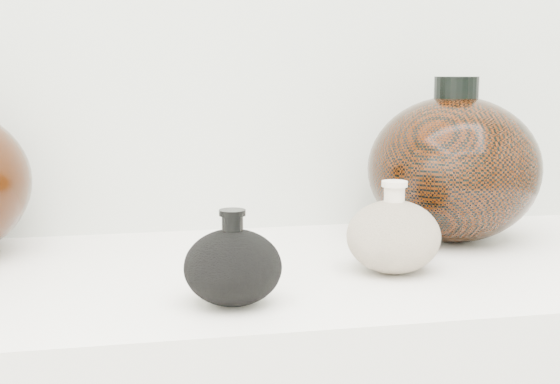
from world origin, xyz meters
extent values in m
cube|color=silver|center=(0.00, 0.95, 0.89)|extent=(1.20, 0.50, 0.03)
ellipsoid|color=black|center=(-0.08, 0.80, 0.94)|extent=(0.14, 0.14, 0.08)
cylinder|color=black|center=(-0.08, 0.80, 0.99)|extent=(0.03, 0.03, 0.02)
cylinder|color=black|center=(-0.08, 0.80, 1.00)|extent=(0.04, 0.04, 0.01)
ellipsoid|color=#C6B09B|center=(0.14, 0.89, 0.95)|extent=(0.16, 0.16, 0.09)
cylinder|color=beige|center=(0.14, 0.89, 1.00)|extent=(0.03, 0.03, 0.03)
cylinder|color=beige|center=(0.14, 0.89, 1.01)|extent=(0.04, 0.04, 0.01)
ellipsoid|color=black|center=(0.29, 1.05, 1.01)|extent=(0.28, 0.28, 0.21)
cylinder|color=black|center=(0.29, 1.05, 1.12)|extent=(0.07, 0.07, 0.04)
camera|label=1|loc=(-0.20, -0.01, 1.16)|focal=50.00mm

